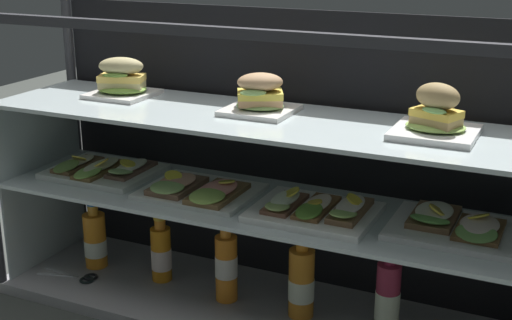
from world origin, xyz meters
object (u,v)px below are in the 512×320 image
Objects in this scene: plated_roll_sandwich_left_of_center at (436,118)px; juice_bottle_front_right_end at (161,254)px; kitchen_scissors at (81,277)px; open_sandwich_tray_far_left at (316,209)px; open_sandwich_tray_mid_right at (454,225)px; juice_bottle_front_second at (301,282)px; open_sandwich_tray_center at (102,169)px; plated_roll_sandwich_far_left at (260,97)px; open_sandwich_tray_near_left_corner at (198,190)px; juice_bottle_front_left_end at (388,298)px; plated_roll_sandwich_near_right_corner at (122,81)px; juice_bottle_tucked_behind at (95,241)px; juice_bottle_near_post at (226,266)px.

plated_roll_sandwich_left_of_center reaches higher than juice_bottle_front_right_end.
juice_bottle_front_right_end is 1.04× the size of kitchen_scissors.
open_sandwich_tray_mid_right is (0.34, 0.05, -0.00)m from open_sandwich_tray_far_left.
open_sandwich_tray_mid_right is 0.45m from juice_bottle_front_second.
plated_roll_sandwich_far_left is at bearing 4.14° from open_sandwich_tray_center.
juice_bottle_front_second is at bearing -16.16° from plated_roll_sandwich_far_left.
open_sandwich_tray_near_left_corner is at bearing 179.51° from open_sandwich_tray_far_left.
open_sandwich_tray_mid_right is 1.19× the size of juice_bottle_front_left_end.
plated_roll_sandwich_far_left is at bearing 159.41° from open_sandwich_tray_far_left.
plated_roll_sandwich_near_right_corner reaches higher than open_sandwich_tray_center.
open_sandwich_tray_center is 0.34m from kitchen_scissors.
open_sandwich_tray_far_left is 0.79m from juice_bottle_tucked_behind.
juice_bottle_front_right_end is 0.83× the size of juice_bottle_front_second.
open_sandwich_tray_near_left_corner is at bearing -5.47° from juice_bottle_tucked_behind.
juice_bottle_front_right_end is 0.26m from kitchen_scissors.
open_sandwich_tray_mid_right is 1.28× the size of juice_bottle_near_post.
juice_bottle_front_left_end is at bearing 4.14° from open_sandwich_tray_near_left_corner.
plated_roll_sandwich_near_right_corner is 0.56× the size of open_sandwich_tray_center.
plated_roll_sandwich_near_right_corner is 0.88× the size of kitchen_scissors.
juice_bottle_front_left_end is (0.19, 0.04, -0.23)m from open_sandwich_tray_far_left.
open_sandwich_tray_far_left is at bearing -5.56° from juice_bottle_front_right_end.
juice_bottle_tucked_behind is (-0.05, 0.01, -0.25)m from open_sandwich_tray_center.
plated_roll_sandwich_far_left is 0.52m from juice_bottle_front_second.
open_sandwich_tray_far_left is (-0.28, -0.04, -0.26)m from plated_roll_sandwich_left_of_center.
plated_roll_sandwich_near_right_corner reaches higher than kitchen_scissors.
plated_roll_sandwich_near_right_corner is at bearing 170.75° from juice_bottle_near_post.
juice_bottle_front_second is (-0.33, -0.01, -0.50)m from plated_roll_sandwich_left_of_center.
juice_bottle_front_left_end is (0.24, 0.01, 0.00)m from juice_bottle_front_second.
open_sandwich_tray_center is 1.26× the size of juice_bottle_front_second.
open_sandwich_tray_center reaches higher than juice_bottle_front_right_end.
kitchen_scissors is (-1.02, -0.10, -0.59)m from plated_roll_sandwich_left_of_center.
open_sandwich_tray_near_left_corner is at bearing -164.54° from juice_bottle_near_post.
plated_roll_sandwich_near_right_corner is 0.40m from open_sandwich_tray_near_left_corner.
open_sandwich_tray_center is at bearing -179.27° from open_sandwich_tray_mid_right.
juice_bottle_near_post is 0.48m from kitchen_scissors.
juice_bottle_near_post is 0.93× the size of juice_bottle_front_left_end.
kitchen_scissors is (-0.69, -0.08, -0.10)m from juice_bottle_front_second.
juice_bottle_front_left_end is at bearing -179.28° from plated_roll_sandwich_left_of_center.
open_sandwich_tray_center is 1.28× the size of juice_bottle_near_post.
juice_bottle_front_left_end reaches higher than juice_bottle_tucked_behind.
open_sandwich_tray_near_left_corner is (-0.63, -0.04, -0.26)m from plated_roll_sandwich_left_of_center.
juice_bottle_front_left_end is (-0.09, -0.00, -0.50)m from plated_roll_sandwich_left_of_center.
plated_roll_sandwich_near_right_corner is at bearing 174.84° from juice_bottle_front_second.
plated_roll_sandwich_far_left is 0.60m from open_sandwich_tray_mid_right.
open_sandwich_tray_far_left reaches higher than juice_bottle_near_post.
open_sandwich_tray_far_left is at bearing -2.91° from open_sandwich_tray_center.
plated_roll_sandwich_far_left reaches higher than open_sandwich_tray_center.
open_sandwich_tray_center is 1.19× the size of juice_bottle_front_left_end.
juice_bottle_front_left_end is at bearing 2.25° from juice_bottle_near_post.
plated_roll_sandwich_near_right_corner is 0.53m from juice_bottle_front_right_end.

